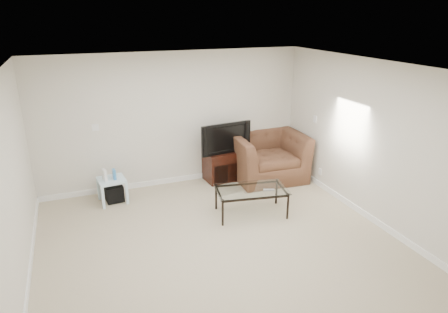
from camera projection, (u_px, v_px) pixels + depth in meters
name	position (u px, v px, depth m)	size (l,w,h in m)	color
floor	(222.00, 247.00, 5.65)	(5.00, 5.00, 0.00)	tan
ceiling	(221.00, 69.00, 4.80)	(5.00, 5.00, 0.00)	white
wall_back	(174.00, 120.00, 7.41)	(5.00, 0.02, 2.50)	silver
wall_left	(9.00, 195.00, 4.37)	(0.02, 5.00, 2.50)	silver
wall_right	(375.00, 144.00, 6.07)	(0.02, 5.00, 2.50)	silver
plate_back	(95.00, 128.00, 6.93)	(0.12, 0.02, 0.12)	white
plate_right_switch	(315.00, 119.00, 7.47)	(0.02, 0.09, 0.13)	white
plate_right_outlet	(320.00, 172.00, 7.53)	(0.02, 0.08, 0.12)	white
tv_stand	(223.00, 165.00, 7.85)	(0.71, 0.49, 0.59)	black
dvd_player	(224.00, 157.00, 7.75)	(0.37, 0.26, 0.05)	black
television	(224.00, 137.00, 7.63)	(0.96, 0.19, 0.59)	black
side_table	(113.00, 190.00, 6.95)	(0.45, 0.45, 0.43)	silver
subwoofer	(114.00, 193.00, 6.99)	(0.29, 0.29, 0.29)	black
game_console	(105.00, 175.00, 6.78)	(0.04, 0.14, 0.20)	white
game_case	(114.00, 174.00, 6.85)	(0.04, 0.13, 0.17)	#337FCC
recliner	(268.00, 149.00, 7.84)	(1.39, 0.90, 1.21)	brown
coffee_table	(251.00, 202.00, 6.52)	(1.14, 0.64, 0.45)	black
remote	(269.00, 190.00, 6.39)	(0.18, 0.05, 0.02)	#B2B2B7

